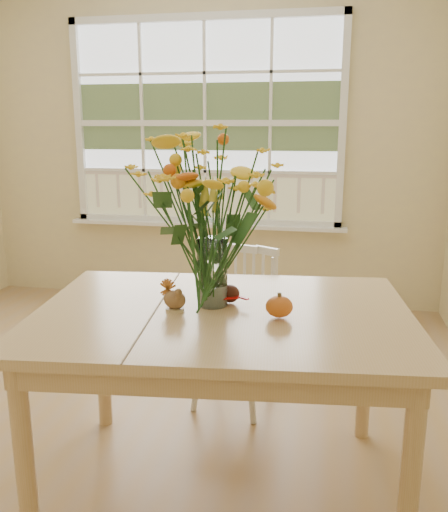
# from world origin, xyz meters

# --- Properties ---
(floor) EXTENTS (4.00, 4.50, 0.01)m
(floor) POSITION_xyz_m (0.00, 0.00, -0.01)
(floor) COLOR tan
(floor) RESTS_ON ground
(wall_back) EXTENTS (4.00, 0.02, 2.70)m
(wall_back) POSITION_xyz_m (0.00, 2.25, 1.35)
(wall_back) COLOR beige
(wall_back) RESTS_ON floor
(window) EXTENTS (2.42, 0.12, 1.74)m
(window) POSITION_xyz_m (0.00, 2.21, 1.53)
(window) COLOR silver
(window) RESTS_ON wall_back
(dining_table) EXTENTS (1.61, 1.23, 0.81)m
(dining_table) POSITION_xyz_m (0.65, -0.30, 0.72)
(dining_table) COLOR tan
(dining_table) RESTS_ON floor
(windsor_chair) EXTENTS (0.47, 0.46, 0.87)m
(windsor_chair) POSITION_xyz_m (0.58, 0.48, 0.49)
(windsor_chair) COLOR white
(windsor_chair) RESTS_ON floor
(flower_vase) EXTENTS (0.59, 0.59, 0.70)m
(flower_vase) POSITION_xyz_m (0.59, -0.25, 1.23)
(flower_vase) COLOR white
(flower_vase) RESTS_ON dining_table
(pumpkin) EXTENTS (0.11, 0.11, 0.08)m
(pumpkin) POSITION_xyz_m (0.88, -0.35, 0.85)
(pumpkin) COLOR #D45E19
(pumpkin) RESTS_ON dining_table
(turkey_figurine) EXTENTS (0.11, 0.09, 0.12)m
(turkey_figurine) POSITION_xyz_m (0.46, -0.35, 0.86)
(turkey_figurine) COLOR #CCB78C
(turkey_figurine) RESTS_ON dining_table
(dark_gourd) EXTENTS (0.13, 0.09, 0.07)m
(dark_gourd) POSITION_xyz_m (0.66, -0.21, 0.85)
(dark_gourd) COLOR #38160F
(dark_gourd) RESTS_ON dining_table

